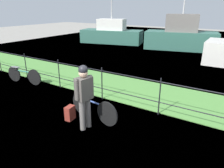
# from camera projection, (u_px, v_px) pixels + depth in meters

# --- Properties ---
(ground_plane) EXTENTS (60.00, 60.00, 0.00)m
(ground_plane) POSITION_uv_depth(u_px,v_px,m) (88.00, 138.00, 5.01)
(ground_plane) COLOR gray
(grass_strip) EXTENTS (27.00, 2.40, 0.03)m
(grass_strip) POSITION_uv_depth(u_px,v_px,m) (145.00, 93.00, 7.62)
(grass_strip) COLOR #569342
(grass_strip) RESTS_ON ground
(harbor_water) EXTENTS (30.00, 30.00, 0.00)m
(harbor_water) POSITION_uv_depth(u_px,v_px,m) (198.00, 51.00, 14.96)
(harbor_water) COLOR slate
(harbor_water) RESTS_ON ground
(iron_fence) EXTENTS (18.04, 0.04, 1.12)m
(iron_fence) POSITION_uv_depth(u_px,v_px,m) (129.00, 87.00, 6.39)
(iron_fence) COLOR black
(iron_fence) RESTS_ON ground
(bicycle_main) EXTENTS (1.66, 0.27, 0.67)m
(bicycle_main) POSITION_uv_depth(u_px,v_px,m) (93.00, 108.00, 5.74)
(bicycle_main) COLOR black
(bicycle_main) RESTS_ON ground
(wooden_crate) EXTENTS (0.43, 0.29, 0.27)m
(wooden_crate) POSITION_uv_depth(u_px,v_px,m) (83.00, 89.00, 5.80)
(wooden_crate) COLOR brown
(wooden_crate) RESTS_ON bicycle_main
(terrier_dog) EXTENTS (0.32, 0.17, 0.18)m
(terrier_dog) POSITION_uv_depth(u_px,v_px,m) (84.00, 82.00, 5.71)
(terrier_dog) COLOR silver
(terrier_dog) RESTS_ON wooden_crate
(cyclist_person) EXTENTS (0.31, 0.54, 1.68)m
(cyclist_person) POSITION_uv_depth(u_px,v_px,m) (84.00, 92.00, 5.09)
(cyclist_person) COLOR slate
(cyclist_person) RESTS_ON ground
(backpack_on_paving) EXTENTS (0.21, 0.30, 0.40)m
(backpack_on_paving) POSITION_uv_depth(u_px,v_px,m) (70.00, 113.00, 5.77)
(backpack_on_paving) COLOR maroon
(backpack_on_paving) RESTS_ON ground
(bicycle_parked) EXTENTS (1.73, 0.31, 0.64)m
(bicycle_parked) POSITION_uv_depth(u_px,v_px,m) (24.00, 75.00, 8.53)
(bicycle_parked) COLOR black
(bicycle_parked) RESTS_ON ground
(moored_boat_mid) EXTENTS (5.48, 2.97, 3.61)m
(moored_boat_mid) POSITION_uv_depth(u_px,v_px,m) (112.00, 34.00, 18.05)
(moored_boat_mid) COLOR #336656
(moored_boat_mid) RESTS_ON ground
(moored_boat_far) EXTENTS (5.31, 2.94, 4.10)m
(moored_boat_far) POSITION_uv_depth(u_px,v_px,m) (181.00, 37.00, 15.22)
(moored_boat_far) COLOR #336656
(moored_boat_far) RESTS_ON ground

